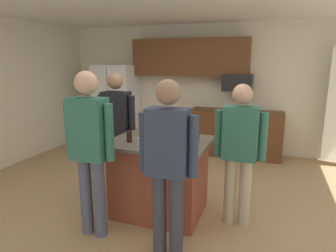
% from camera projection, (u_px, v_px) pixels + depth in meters
% --- Properties ---
extents(floor, '(7.04, 7.04, 0.00)m').
position_uv_depth(floor, '(163.00, 205.00, 3.92)').
color(floor, tan).
rests_on(floor, ground).
extents(back_wall, '(6.40, 0.10, 2.60)m').
position_uv_depth(back_wall, '(210.00, 88.00, 6.20)').
color(back_wall, beige).
rests_on(back_wall, ground).
extents(cabinet_run_upper, '(2.40, 0.38, 0.75)m').
position_uv_depth(cabinet_run_upper, '(190.00, 57.00, 6.01)').
color(cabinet_run_upper, brown).
extents(cabinet_run_lower, '(1.80, 0.63, 0.90)m').
position_uv_depth(cabinet_run_lower, '(235.00, 133.00, 5.90)').
color(cabinet_run_lower, brown).
rests_on(cabinet_run_lower, ground).
extents(refrigerator, '(0.87, 0.76, 1.78)m').
position_uv_depth(refrigerator, '(117.00, 105.00, 6.57)').
color(refrigerator, white).
rests_on(refrigerator, ground).
extents(microwave_over_range, '(0.56, 0.40, 0.32)m').
position_uv_depth(microwave_over_range, '(238.00, 83.00, 5.70)').
color(microwave_over_range, black).
extents(kitchen_island, '(1.18, 0.94, 0.93)m').
position_uv_depth(kitchen_island, '(160.00, 177.00, 3.64)').
color(kitchen_island, brown).
rests_on(kitchen_island, ground).
extents(person_elder_center, '(0.57, 0.23, 1.72)m').
position_uv_depth(person_elder_center, '(168.00, 158.00, 2.71)').
color(person_elder_center, '#383842').
rests_on(person_elder_center, ground).
extents(person_guest_left, '(0.57, 0.23, 1.78)m').
position_uv_depth(person_guest_left, '(90.00, 144.00, 3.05)').
color(person_guest_left, '#4C5166').
rests_on(person_guest_left, ground).
extents(person_host_foreground, '(0.57, 0.22, 1.71)m').
position_uv_depth(person_host_foreground, '(117.00, 124.00, 4.17)').
color(person_host_foreground, '#383842').
rests_on(person_host_foreground, ground).
extents(person_guest_right, '(0.57, 0.22, 1.63)m').
position_uv_depth(person_guest_right, '(240.00, 146.00, 3.28)').
color(person_guest_right, tan).
rests_on(person_guest_right, ground).
extents(glass_pilsner, '(0.06, 0.06, 0.16)m').
position_uv_depth(glass_pilsner, '(143.00, 135.00, 3.50)').
color(glass_pilsner, black).
rests_on(glass_pilsner, kitchen_island).
extents(glass_dark_ale, '(0.07, 0.07, 0.15)m').
position_uv_depth(glass_dark_ale, '(161.00, 129.00, 3.81)').
color(glass_dark_ale, '#311A16').
rests_on(glass_dark_ale, kitchen_island).
extents(mug_blue_stoneware, '(0.13, 0.08, 0.09)m').
position_uv_depth(mug_blue_stoneware, '(182.00, 133.00, 3.73)').
color(mug_blue_stoneware, '#4C6B99').
rests_on(mug_blue_stoneware, kitchen_island).
extents(glass_short_whisky, '(0.07, 0.07, 0.12)m').
position_uv_depth(glass_short_whisky, '(143.00, 130.00, 3.78)').
color(glass_short_whisky, black).
rests_on(glass_short_whisky, kitchen_island).
extents(tumbler_amber, '(0.06, 0.06, 0.12)m').
position_uv_depth(tumbler_amber, '(197.00, 137.00, 3.46)').
color(tumbler_amber, black).
rests_on(tumbler_amber, kitchen_island).
extents(mug_ceramic_white, '(0.13, 0.08, 0.10)m').
position_uv_depth(mug_ceramic_white, '(142.00, 142.00, 3.28)').
color(mug_ceramic_white, white).
rests_on(mug_ceramic_white, kitchen_island).
extents(glass_stout_tall, '(0.06, 0.06, 0.13)m').
position_uv_depth(glass_stout_tall, '(129.00, 136.00, 3.46)').
color(glass_stout_tall, black).
rests_on(glass_stout_tall, kitchen_island).
extents(serving_tray, '(0.44, 0.30, 0.04)m').
position_uv_depth(serving_tray, '(171.00, 140.00, 3.48)').
color(serving_tray, '#B7B7BC').
rests_on(serving_tray, kitchen_island).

